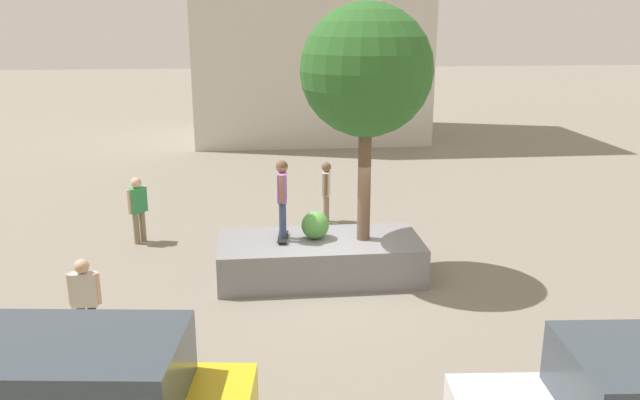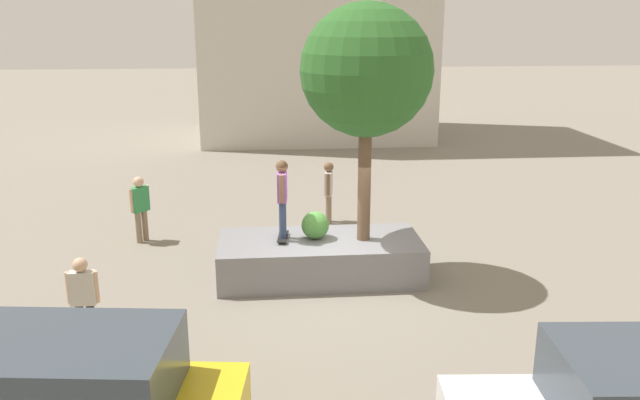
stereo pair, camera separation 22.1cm
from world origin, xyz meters
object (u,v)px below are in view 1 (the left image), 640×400
at_px(planter_ledge, 320,258).
at_px(pedestrian_crossing, 85,297).
at_px(skateboard, 283,237).
at_px(skateboarder, 282,193).
at_px(bystander_watching, 138,205).
at_px(passerby_with_bag, 326,188).
at_px(plaza_tree, 366,71).

xyz_separation_m(planter_ledge, pedestrian_crossing, (4.34, 2.70, 0.51)).
relative_size(skateboard, pedestrian_crossing, 0.50).
bearing_deg(skateboarder, pedestrian_crossing, 38.28).
bearing_deg(skateboard, bystander_watching, -36.59).
height_order(pedestrian_crossing, bystander_watching, bystander_watching).
bearing_deg(pedestrian_crossing, passerby_with_bag, -126.95).
height_order(skateboarder, passerby_with_bag, skateboarder).
bearing_deg(bystander_watching, skateboard, 143.41).
xyz_separation_m(skateboard, pedestrian_crossing, (3.54, 2.79, 0.01)).
relative_size(skateboard, skateboarder, 0.48).
xyz_separation_m(plaza_tree, passerby_with_bag, (0.36, -3.91, -3.49)).
bearing_deg(passerby_with_bag, skateboarder, 69.73).
xyz_separation_m(plaza_tree, pedestrian_crossing, (5.29, 2.65, -3.55)).
bearing_deg(skateboard, skateboarder, -153.43).
height_order(skateboarder, bystander_watching, skateboarder).
xyz_separation_m(plaza_tree, bystander_watching, (5.27, -2.76, -3.50)).
relative_size(planter_ledge, pedestrian_crossing, 2.71).
distance_m(skateboard, pedestrian_crossing, 4.51).
xyz_separation_m(skateboard, skateboarder, (-0.00, -0.00, 0.99)).
bearing_deg(plaza_tree, passerby_with_bag, -84.70).
bearing_deg(plaza_tree, bystander_watching, -27.63).
height_order(planter_ledge, pedestrian_crossing, pedestrian_crossing).
bearing_deg(pedestrian_crossing, plaza_tree, -153.42).
bearing_deg(skateboarder, plaza_tree, 175.22).
height_order(planter_ledge, skateboarder, skateboarder).
bearing_deg(skateboard, pedestrian_crossing, 38.28).
relative_size(planter_ledge, plaza_tree, 0.88).
bearing_deg(planter_ledge, skateboarder, -6.68).
distance_m(planter_ledge, skateboard, 0.95).
distance_m(plaza_tree, skateboarder, 3.11).
xyz_separation_m(planter_ledge, skateboarder, (0.80, -0.09, 1.48)).
height_order(skateboard, passerby_with_bag, passerby_with_bag).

